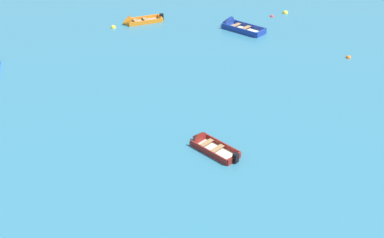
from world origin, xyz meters
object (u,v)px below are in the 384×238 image
(rowboat_deep_blue_cluster_outer, at_px, (233,26))
(mooring_buoy_far_field, at_px, (348,58))
(mooring_buoy_outer_edge, at_px, (285,13))
(rowboat_maroon_cluster_inner, at_px, (205,143))
(rowboat_orange_far_right, at_px, (134,22))
(mooring_buoy_between_boats_left, at_px, (113,28))
(mooring_buoy_near_foreground, at_px, (272,17))

(rowboat_deep_blue_cluster_outer, relative_size, mooring_buoy_far_field, 10.47)
(mooring_buoy_outer_edge, bearing_deg, rowboat_maroon_cluster_inner, -116.61)
(rowboat_maroon_cluster_inner, xyz_separation_m, rowboat_deep_blue_cluster_outer, (4.47, 16.12, 0.04))
(rowboat_orange_far_right, relative_size, mooring_buoy_between_boats_left, 8.32)
(mooring_buoy_near_foreground, xyz_separation_m, mooring_buoy_between_boats_left, (-13.25, -1.23, 0.00))
(rowboat_orange_far_right, height_order, mooring_buoy_far_field, rowboat_orange_far_right)
(rowboat_maroon_cluster_inner, height_order, rowboat_deep_blue_cluster_outer, rowboat_deep_blue_cluster_outer)
(rowboat_deep_blue_cluster_outer, distance_m, mooring_buoy_near_foreground, 4.44)
(mooring_buoy_near_foreground, xyz_separation_m, mooring_buoy_outer_edge, (1.39, 0.78, 0.00))
(mooring_buoy_near_foreground, bearing_deg, mooring_buoy_outer_edge, 29.40)
(rowboat_deep_blue_cluster_outer, xyz_separation_m, mooring_buoy_outer_edge, (5.17, 3.12, -0.19))
(mooring_buoy_between_boats_left, distance_m, mooring_buoy_outer_edge, 14.78)
(rowboat_maroon_cluster_inner, xyz_separation_m, mooring_buoy_near_foreground, (8.25, 18.45, -0.15))
(mooring_buoy_far_field, height_order, mooring_buoy_outer_edge, mooring_buoy_outer_edge)
(rowboat_orange_far_right, bearing_deg, rowboat_deep_blue_cluster_outer, -13.66)
(rowboat_deep_blue_cluster_outer, bearing_deg, mooring_buoy_far_field, -45.03)
(rowboat_deep_blue_cluster_outer, height_order, mooring_buoy_far_field, rowboat_deep_blue_cluster_outer)
(mooring_buoy_near_foreground, height_order, mooring_buoy_far_field, mooring_buoy_far_field)
(rowboat_orange_far_right, height_order, mooring_buoy_near_foreground, rowboat_orange_far_right)
(rowboat_orange_far_right, relative_size, mooring_buoy_far_field, 10.15)
(mooring_buoy_far_field, distance_m, mooring_buoy_between_boats_left, 17.98)
(mooring_buoy_near_foreground, height_order, mooring_buoy_between_boats_left, mooring_buoy_between_boats_left)
(mooring_buoy_near_foreground, height_order, mooring_buoy_outer_edge, mooring_buoy_outer_edge)
(rowboat_orange_far_right, bearing_deg, mooring_buoy_between_boats_left, -154.63)
(rowboat_maroon_cluster_inner, distance_m, mooring_buoy_near_foreground, 20.21)
(rowboat_orange_far_right, xyz_separation_m, mooring_buoy_between_boats_left, (-1.67, -0.79, -0.16))
(mooring_buoy_near_foreground, bearing_deg, rowboat_orange_far_right, -177.85)
(mooring_buoy_between_boats_left, relative_size, mooring_buoy_outer_edge, 0.89)
(rowboat_orange_far_right, height_order, mooring_buoy_outer_edge, rowboat_orange_far_right)
(mooring_buoy_far_field, relative_size, mooring_buoy_between_boats_left, 0.82)
(mooring_buoy_between_boats_left, height_order, mooring_buoy_outer_edge, mooring_buoy_outer_edge)
(rowboat_deep_blue_cluster_outer, bearing_deg, mooring_buoy_near_foreground, 31.71)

